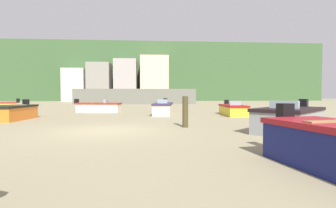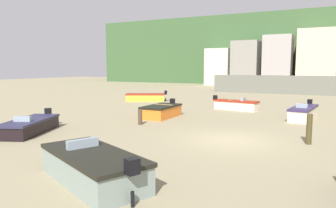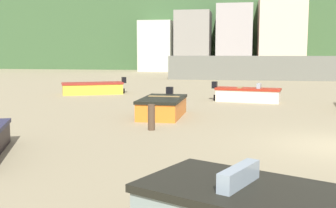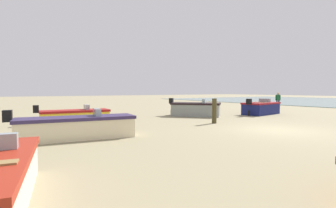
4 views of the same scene
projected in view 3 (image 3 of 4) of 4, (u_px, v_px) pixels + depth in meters
headland_hill at (255, 28)px, 76.07m from camera, size 90.00×32.00×14.36m
harbor_pier at (263, 68)px, 41.68m from camera, size 19.07×2.40×2.40m
townhouse_far_left at (158, 46)px, 60.73m from camera, size 4.70×6.80×7.17m
townhouse_left at (193, 42)px, 59.24m from camera, size 4.91×5.68×8.49m
townhouse_centre_left at (234, 39)px, 58.74m from camera, size 4.90×6.71×9.30m
townhouse_far_right at (280, 36)px, 57.77m from camera, size 6.19×6.98×10.10m
boat_yellow_3 at (93, 88)px, 27.67m from camera, size 4.21×2.94×1.11m
boat_orange_5 at (163, 107)px, 18.12m from camera, size 1.78×3.63×1.16m
boat_cream_7 at (247, 95)px, 23.44m from camera, size 3.95×1.80×1.11m
mooring_post_near_water at (151, 117)px, 14.99m from camera, size 0.26×0.26×0.94m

